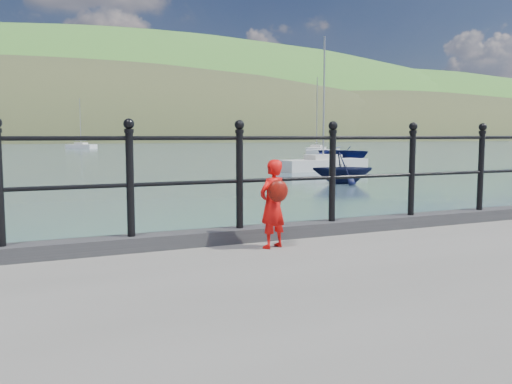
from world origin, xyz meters
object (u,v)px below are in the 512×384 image
child (273,203)px  launch_blue (345,152)px  sailboat_far (316,150)px  sailboat_near (323,165)px  launch_navy (343,168)px  railing (187,169)px  sailboat_deep (81,146)px

child → launch_blue: (26.89, 38.94, -0.88)m
child → sailboat_far: size_ratio=0.10×
sailboat_far → sailboat_near: (-17.47, -30.12, -0.00)m
launch_navy → railing: bearing=161.2°
railing → launch_navy: (11.99, 15.14, -1.11)m
launch_blue → sailboat_far: (5.88, 15.18, -0.25)m
child → launch_blue: size_ratio=0.16×
launch_blue → railing: bearing=-140.1°
railing → launch_blue: bearing=54.3°
railing → launch_blue: (27.67, 38.46, -1.23)m
child → sailboat_deep: (8.59, 91.19, -1.13)m
railing → sailboat_deep: bearing=84.1°
sailboat_far → launch_blue: bearing=-164.0°
launch_blue → sailboat_near: sailboat_near is taller
sailboat_near → sailboat_deep: 67.53m
launch_blue → sailboat_near: 18.91m
launch_navy → sailboat_deep: (-2.62, 75.57, -0.37)m
launch_blue → sailboat_deep: sailboat_deep is taller
launch_navy → sailboat_far: bearing=-9.7°
child → sailboat_deep: sailboat_deep is taller
railing → sailboat_deep: (9.36, 90.72, -1.48)m
railing → child: size_ratio=19.54×
child → sailboat_near: (15.31, 24.00, -1.13)m
child → sailboat_deep: size_ratio=0.11×
launch_blue → sailboat_near: bearing=-142.1°
launch_navy → launch_blue: bearing=-14.4°
launch_navy → sailboat_deep: size_ratio=0.32×
launch_blue → launch_navy: (-15.68, -23.32, 0.13)m
railing → sailboat_near: (16.08, 23.52, -1.48)m
child → launch_navy: child is taller
sailboat_near → launch_navy: bearing=-124.6°
child → sailboat_far: sailboat_far is taller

